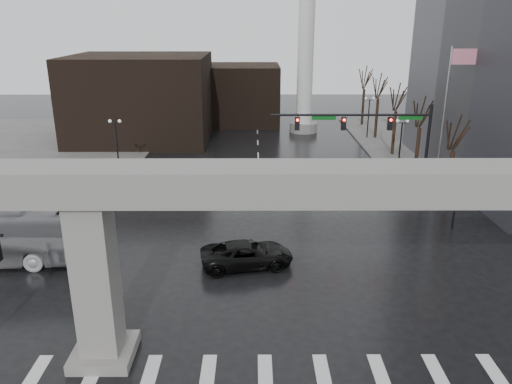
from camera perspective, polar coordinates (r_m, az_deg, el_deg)
ground at (r=23.04m, az=1.00°, el=-18.27°), size 160.00×160.00×0.00m
sidewalk_ne at (r=61.97m, az=25.12°, el=4.38°), size 28.00×36.00×0.15m
sidewalk_nw at (r=61.59m, az=-24.81°, el=4.34°), size 28.00×36.00×0.15m
elevated_guideway at (r=19.70m, az=4.80°, el=-2.10°), size 48.00×2.60×8.70m
building_far_left at (r=62.44m, az=-12.98°, el=10.43°), size 16.00×14.00×10.00m
building_far_mid at (r=71.01m, az=-1.51°, el=11.09°), size 10.00×10.00×8.00m
smokestack at (r=64.61m, az=5.80°, el=18.53°), size 3.60×3.60×30.00m
signal_mast_arm at (r=39.13m, az=13.84°, el=6.57°), size 12.12×0.43×8.00m
flagpole_assembly at (r=43.73m, az=21.17°, el=9.41°), size 2.06×0.12×12.00m
lamp_right_0 at (r=36.72m, az=22.12°, el=1.07°), size 1.22×0.32×5.11m
lamp_right_1 at (r=49.48m, az=16.25°, el=6.14°), size 1.22×0.32×5.11m
lamp_right_2 at (r=62.77m, az=12.77°, el=9.07°), size 1.22×0.32×5.11m
lamp_left_0 at (r=36.38m, az=-21.24°, el=1.02°), size 1.22×0.32×5.11m
lamp_left_1 at (r=49.23m, az=-15.69°, el=6.13°), size 1.22×0.32×5.11m
lamp_left_2 at (r=62.57m, az=-12.42°, el=9.07°), size 1.22×0.32×5.11m
tree_right_0 at (r=40.84m, az=21.31°, el=1.90°), size 1.09×1.58×7.50m
tree_right_1 at (r=48.08m, az=18.00°, el=4.83°), size 1.09×1.61×7.67m
tree_right_2 at (r=55.52m, az=15.55°, el=6.98°), size 1.10×1.63×7.85m
tree_right_3 at (r=63.10m, az=13.66°, el=8.60°), size 1.11×1.66×8.02m
tree_right_4 at (r=70.78m, az=12.17°, el=9.87°), size 1.12×1.69×8.19m
pickup_truck at (r=29.86m, az=-1.04°, el=-7.15°), size 5.84×3.48×1.52m
far_car at (r=42.19m, az=1.13°, el=0.75°), size 1.67×3.94×1.33m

